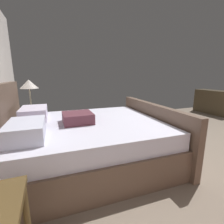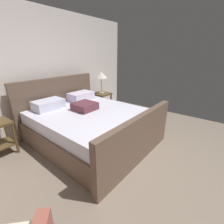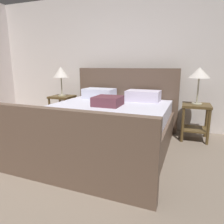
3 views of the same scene
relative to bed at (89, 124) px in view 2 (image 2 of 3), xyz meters
name	(u,v)px [view 2 (image 2 of 3)]	position (x,y,z in m)	size (l,w,h in m)	color
ground_plane	(185,190)	(-0.16, -1.91, -0.36)	(5.50, 6.28, 0.02)	gray
wall_back	(39,72)	(-0.16, 1.29, 0.94)	(5.62, 0.12, 2.57)	silver
bed	(89,124)	(0.00, 0.00, 0.00)	(2.03, 2.32, 1.17)	brown
nightstand_right	(102,100)	(1.30, 0.79, 0.06)	(0.44, 0.44, 0.60)	brown
table_lamp_right	(101,76)	(1.30, 0.79, 0.74)	(0.33, 0.33, 0.59)	#B7B293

